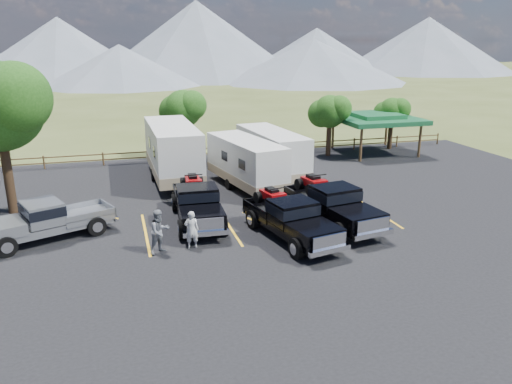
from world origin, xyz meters
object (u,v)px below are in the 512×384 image
object	(u,v)px
rig_center	(290,217)
trailer_left	(173,152)
rig_right	(331,203)
person_a	(192,230)
pavilion	(376,119)
rig_left	(197,202)
person_b	(160,231)
trailer_right	(272,154)
trailer_center	(246,163)
pickup_silver	(47,220)

from	to	relation	value
rig_center	trailer_left	size ratio (longest dim) A/B	0.62
rig_center	rig_right	size ratio (longest dim) A/B	0.95
person_a	rig_right	bearing A→B (deg)	-166.94
pavilion	rig_left	xyz separation A→B (m)	(-16.38, -12.00, -1.73)
trailer_left	person_a	size ratio (longest dim) A/B	6.14
rig_left	person_a	bearing A→B (deg)	-100.74
rig_left	rig_right	xyz separation A→B (m)	(6.31, -2.09, 0.04)
person_b	pavilion	bearing A→B (deg)	9.88
trailer_left	person_a	bearing A→B (deg)	-93.83
trailer_left	trailer_right	world-z (taller)	trailer_left
trailer_center	pickup_silver	world-z (taller)	trailer_center
trailer_left	person_b	bearing A→B (deg)	-100.63
trailer_left	trailer_right	bearing A→B (deg)	-10.52
person_b	rig_left	bearing A→B (deg)	27.74
rig_right	trailer_left	bearing A→B (deg)	113.64
rig_center	trailer_left	distance (m)	11.97
rig_right	trailer_right	bearing A→B (deg)	82.14
trailer_left	pickup_silver	bearing A→B (deg)	-129.50
rig_left	trailer_left	size ratio (longest dim) A/B	0.62
trailer_center	trailer_right	xyz separation A→B (m)	(2.24, 1.93, 0.04)
person_a	person_b	xyz separation A→B (m)	(-1.37, -0.14, 0.12)
rig_center	pickup_silver	size ratio (longest dim) A/B	1.03
trailer_center	person_b	xyz separation A→B (m)	(-5.99, -8.36, -0.61)
trailer_right	pickup_silver	world-z (taller)	trailer_right
trailer_center	person_a	size ratio (longest dim) A/B	5.13
trailer_right	rig_right	bearing A→B (deg)	-95.01
rig_left	rig_right	size ratio (longest dim) A/B	0.94
rig_right	trailer_center	bearing A→B (deg)	99.96
pickup_silver	person_a	bearing A→B (deg)	43.00
rig_right	trailer_left	distance (m)	12.02
rig_left	rig_center	distance (m)	4.97
pavilion	rig_center	bearing A→B (deg)	-129.61
trailer_center	trailer_right	world-z (taller)	trailer_right
rig_right	person_a	distance (m)	7.18
pavilion	rig_right	bearing A→B (deg)	-125.54
trailer_left	trailer_center	distance (m)	5.05
rig_right	trailer_center	xyz separation A→B (m)	(-2.47, 7.06, 0.52)
trailer_right	person_b	world-z (taller)	trailer_right
rig_left	pickup_silver	bearing A→B (deg)	-173.61
trailer_right	person_b	bearing A→B (deg)	-135.12
rig_left	trailer_left	distance (m)	8.02
trailer_center	rig_center	bearing A→B (deg)	-102.34
rig_right	pickup_silver	xyz separation A→B (m)	(-13.23, 1.65, -0.11)
rig_right	trailer_right	world-z (taller)	trailer_right
rig_right	person_a	world-z (taller)	rig_right
rig_center	trailer_center	size ratio (longest dim) A/B	0.74
pavilion	rig_right	world-z (taller)	pavilion
trailer_right	rig_center	bearing A→B (deg)	-109.58
rig_left	trailer_right	size ratio (longest dim) A/B	0.72
rig_center	pavilion	bearing A→B (deg)	38.83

